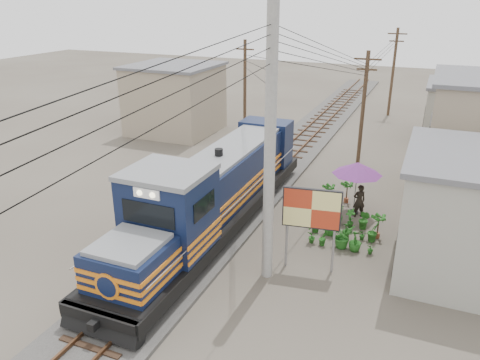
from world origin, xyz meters
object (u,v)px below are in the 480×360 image
at_px(market_umbrella, 357,169).
at_px(billboard, 312,211).
at_px(locomotive, 214,194).
at_px(vendor, 359,201).

bearing_deg(market_umbrella, billboard, -97.09).
distance_m(billboard, market_umbrella, 5.87).
distance_m(locomotive, billboard, 5.15).
xyz_separation_m(billboard, market_umbrella, (0.72, 5.82, -0.18)).
distance_m(locomotive, market_umbrella, 7.03).
distance_m(billboard, vendor, 5.82).
bearing_deg(billboard, locomotive, 153.68).
relative_size(billboard, vendor, 2.05).
bearing_deg(market_umbrella, locomotive, -142.68).
bearing_deg(locomotive, vendor, 33.78).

